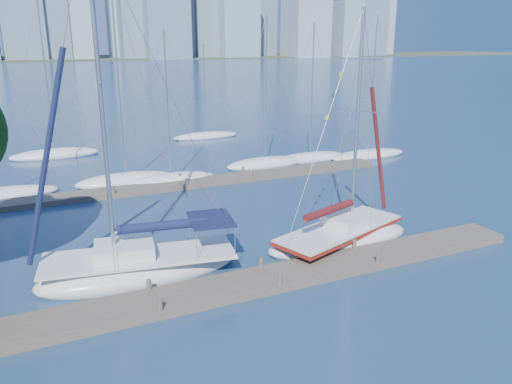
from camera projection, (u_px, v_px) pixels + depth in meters
name	position (u px, v px, depth m)	size (l,w,h in m)	color
ground	(270.00, 283.00, 21.46)	(700.00, 700.00, 0.00)	navy
near_dock	(270.00, 279.00, 21.40)	(26.00, 2.00, 0.40)	#4C4337
far_dock	(197.00, 183.00, 36.11)	(30.00, 1.80, 0.36)	#4C4337
far_shore	(34.00, 59.00, 299.49)	(800.00, 100.00, 1.50)	#38472D
sailboat_navy	(139.00, 252.00, 21.74)	(9.23, 4.30, 15.09)	silver
sailboat_maroon	(340.00, 227.00, 25.29)	(8.52, 5.15, 12.07)	silver
bg_boat_0	(1.00, 194.00, 33.19)	(7.54, 3.25, 12.81)	silver
bg_boat_1	(126.00, 180.00, 36.47)	(7.53, 3.82, 14.47)	silver
bg_boat_2	(171.00, 180.00, 36.67)	(7.00, 3.91, 11.08)	silver
bg_boat_3	(266.00, 163.00, 41.52)	(7.28, 4.01, 12.46)	silver
bg_boat_4	(310.00, 158.00, 43.54)	(7.11, 2.35, 11.80)	silver
bg_boat_5	(368.00, 155.00, 44.75)	(7.99, 3.70, 12.39)	silver
bg_boat_6	(55.00, 154.00, 44.77)	(7.97, 4.63, 13.89)	silver
bg_boat_7	(206.00, 136.00, 53.75)	(7.45, 4.00, 10.07)	silver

